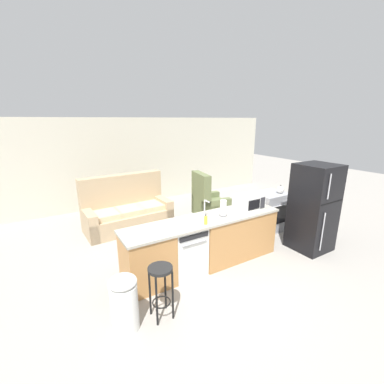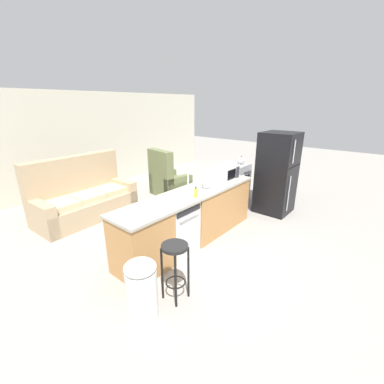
% 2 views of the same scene
% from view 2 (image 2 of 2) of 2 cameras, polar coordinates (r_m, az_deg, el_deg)
% --- Properties ---
extents(ground_plane, '(24.00, 24.00, 0.00)m').
position_cam_2_polar(ground_plane, '(4.50, -1.44, -11.44)').
color(ground_plane, gray).
extents(wall_back, '(10.00, 0.06, 2.60)m').
position_cam_2_polar(wall_back, '(7.56, -24.92, 9.85)').
color(wall_back, beige).
rests_on(wall_back, ground_plane).
extents(kitchen_counter, '(2.94, 0.66, 0.90)m').
position_cam_2_polar(kitchen_counter, '(4.47, 0.55, -5.61)').
color(kitchen_counter, '#B77F47').
rests_on(kitchen_counter, ground_plane).
extents(dishwasher, '(0.58, 0.61, 0.84)m').
position_cam_2_polar(dishwasher, '(4.14, -3.79, -7.76)').
color(dishwasher, white).
rests_on(dishwasher, ground_plane).
extents(stove_range, '(0.76, 0.68, 0.90)m').
position_cam_2_polar(stove_range, '(6.38, 8.83, 2.14)').
color(stove_range, '#A8AAB2').
rests_on(stove_range, ground_plane).
extents(refrigerator, '(0.72, 0.73, 1.73)m').
position_cam_2_polar(refrigerator, '(5.80, 18.32, 3.95)').
color(refrigerator, black).
rests_on(refrigerator, ground_plane).
extents(microwave, '(0.50, 0.37, 0.28)m').
position_cam_2_polar(microwave, '(4.96, 7.31, 4.37)').
color(microwave, white).
rests_on(microwave, kitchen_counter).
extents(sink_faucet, '(0.07, 0.18, 0.30)m').
position_cam_2_polar(sink_faucet, '(4.30, -0.72, 2.09)').
color(sink_faucet, silver).
rests_on(sink_faucet, kitchen_counter).
extents(paper_towel_roll, '(0.14, 0.14, 0.28)m').
position_cam_2_polar(paper_towel_roll, '(4.42, 3.17, 2.66)').
color(paper_towel_roll, '#4C4C51').
rests_on(paper_towel_roll, kitchen_counter).
extents(soap_bottle, '(0.06, 0.06, 0.18)m').
position_cam_2_polar(soap_bottle, '(3.99, 0.86, -0.17)').
color(soap_bottle, yellow).
rests_on(soap_bottle, kitchen_counter).
extents(kettle, '(0.21, 0.17, 0.19)m').
position_cam_2_polar(kettle, '(6.33, 10.85, 6.89)').
color(kettle, silver).
rests_on(kettle, stove_range).
extents(bar_stool, '(0.32, 0.32, 0.74)m').
position_cam_2_polar(bar_stool, '(3.14, -3.80, -14.87)').
color(bar_stool, black).
rests_on(bar_stool, ground_plane).
extents(trash_bin, '(0.35, 0.35, 0.74)m').
position_cam_2_polar(trash_bin, '(3.02, -11.10, -20.63)').
color(trash_bin, white).
rests_on(trash_bin, ground_plane).
extents(couch, '(2.04, 1.00, 1.27)m').
position_cam_2_polar(couch, '(5.85, -23.08, -1.37)').
color(couch, tan).
rests_on(couch, ground_plane).
extents(armchair, '(0.93, 0.97, 1.20)m').
position_cam_2_polar(armchair, '(6.72, -5.47, 2.25)').
color(armchair, '#667047').
rests_on(armchair, ground_plane).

